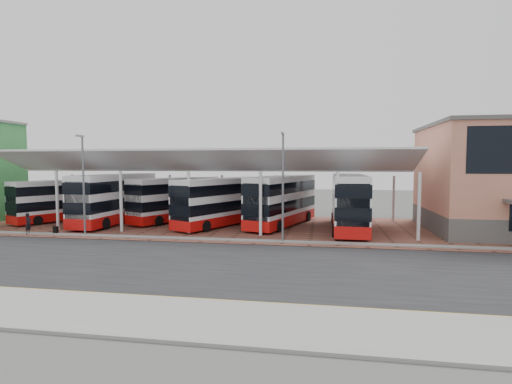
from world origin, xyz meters
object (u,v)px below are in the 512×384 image
at_px(bus_1, 116,199).
at_px(bus_2, 176,199).
at_px(bus_0, 63,200).
at_px(bus_4, 282,201).
at_px(bus_3, 221,202).
at_px(bus_5, 349,203).
at_px(pedestrian, 28,224).

bearing_deg(bus_1, bus_2, 29.09).
height_order(bus_0, bus_1, bus_1).
distance_m(bus_0, bus_4, 22.23).
distance_m(bus_0, bus_2, 11.43).
bearing_deg(bus_1, bus_4, 8.04).
xyz_separation_m(bus_2, bus_4, (10.93, -1.16, 0.14)).
xyz_separation_m(bus_3, bus_5, (11.64, -0.47, 0.18)).
bearing_deg(bus_5, bus_1, 179.84).
relative_size(bus_4, bus_5, 0.99).
bearing_deg(bus_5, pedestrian, -165.14).
relative_size(bus_3, bus_4, 0.94).
relative_size(bus_4, pedestrian, 6.60).
height_order(bus_5, pedestrian, bus_5).
relative_size(bus_3, pedestrian, 6.19).
bearing_deg(bus_2, bus_5, 15.14).
distance_m(bus_1, bus_4, 16.14).
relative_size(bus_0, bus_3, 0.93).
distance_m(bus_1, bus_2, 5.73).
height_order(bus_3, bus_4, bus_4).
bearing_deg(bus_3, bus_2, -178.80).
relative_size(bus_2, pedestrian, 6.11).
xyz_separation_m(bus_3, pedestrian, (-14.38, -7.07, -1.33)).
distance_m(bus_2, bus_3, 5.79).
height_order(bus_0, pedestrian, bus_0).
bearing_deg(bus_3, bus_4, 36.57).
bearing_deg(bus_2, bus_3, 0.81).
height_order(bus_3, pedestrian, bus_3).
xyz_separation_m(bus_2, pedestrian, (-9.07, -9.39, -1.29)).
bearing_deg(bus_0, bus_3, 23.35).
distance_m(bus_0, pedestrian, 8.05).
relative_size(bus_1, bus_2, 1.10).
xyz_separation_m(bus_0, bus_1, (6.14, -0.75, 0.31)).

